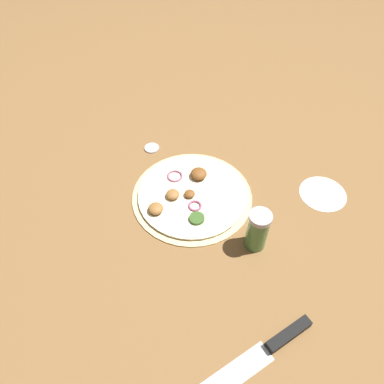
{
  "coord_description": "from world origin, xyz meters",
  "views": [
    {
      "loc": [
        -0.01,
        0.56,
        0.69
      ],
      "look_at": [
        0.0,
        0.0,
        0.02
      ],
      "focal_mm": 35.0,
      "sensor_mm": 36.0,
      "label": 1
    }
  ],
  "objects_px": {
    "pizza": "(191,195)",
    "loose_cap": "(152,147)",
    "knife": "(263,353)",
    "spice_jar": "(257,230)"
  },
  "relations": [
    {
      "from": "pizza",
      "to": "loose_cap",
      "type": "bearing_deg",
      "value": -56.49
    },
    {
      "from": "spice_jar",
      "to": "loose_cap",
      "type": "relative_size",
      "value": 2.63
    },
    {
      "from": "knife",
      "to": "spice_jar",
      "type": "distance_m",
      "value": 0.23
    },
    {
      "from": "loose_cap",
      "to": "pizza",
      "type": "bearing_deg",
      "value": 123.51
    },
    {
      "from": "knife",
      "to": "loose_cap",
      "type": "bearing_deg",
      "value": -98.69
    },
    {
      "from": "pizza",
      "to": "knife",
      "type": "height_order",
      "value": "pizza"
    },
    {
      "from": "knife",
      "to": "spice_jar",
      "type": "height_order",
      "value": "spice_jar"
    },
    {
      "from": "knife",
      "to": "spice_jar",
      "type": "xyz_separation_m",
      "value": [
        -0.01,
        -0.23,
        0.05
      ]
    },
    {
      "from": "loose_cap",
      "to": "knife",
      "type": "bearing_deg",
      "value": 114.96
    },
    {
      "from": "pizza",
      "to": "loose_cap",
      "type": "xyz_separation_m",
      "value": [
        0.11,
        -0.16,
        -0.0
      ]
    }
  ]
}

